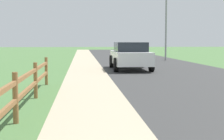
{
  "coord_description": "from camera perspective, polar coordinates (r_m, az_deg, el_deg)",
  "views": [
    {
      "loc": [
        -1.25,
        -0.62,
        1.64
      ],
      "look_at": [
        -0.34,
        9.53,
        0.76
      ],
      "focal_mm": 54.56,
      "sensor_mm": 36.0,
      "label": 1
    }
  ],
  "objects": [
    {
      "name": "road_asphalt",
      "position": [
        28.07,
        4.64,
        1.62
      ],
      "size": [
        7.0,
        66.0,
        0.01
      ],
      "primitive_type": "cube",
      "color": "#363636",
      "rests_on": "ground"
    },
    {
      "name": "rail_fence",
      "position": [
        6.95,
        -15.9,
        -3.82
      ],
      "size": [
        0.11,
        11.9,
        1.03
      ],
      "color": "olive",
      "rests_on": "ground"
    },
    {
      "name": "grass_verge",
      "position": [
        27.85,
        -11.81,
        1.51
      ],
      "size": [
        5.0,
        66.0,
        0.0
      ],
      "primitive_type": "cube",
      "color": "#4B733E",
      "rests_on": "ground"
    },
    {
      "name": "parked_suv_white",
      "position": [
        19.2,
        3.06,
        2.46
      ],
      "size": [
        2.13,
        4.73,
        1.54
      ],
      "color": "white",
      "rests_on": "ground"
    },
    {
      "name": "ground_plane",
      "position": [
        25.7,
        -2.32,
        1.31
      ],
      "size": [
        120.0,
        120.0,
        0.0
      ],
      "primitive_type": "plane",
      "color": "#4B733E"
    },
    {
      "name": "curb_concrete",
      "position": [
        27.72,
        -8.73,
        1.54
      ],
      "size": [
        6.0,
        66.0,
        0.01
      ],
      "primitive_type": "cube",
      "color": "tan",
      "rests_on": "ground"
    },
    {
      "name": "street_lamp",
      "position": [
        28.21,
        9.28,
        9.0
      ],
      "size": [
        1.17,
        0.2,
        6.11
      ],
      "color": "gray",
      "rests_on": "ground"
    }
  ]
}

